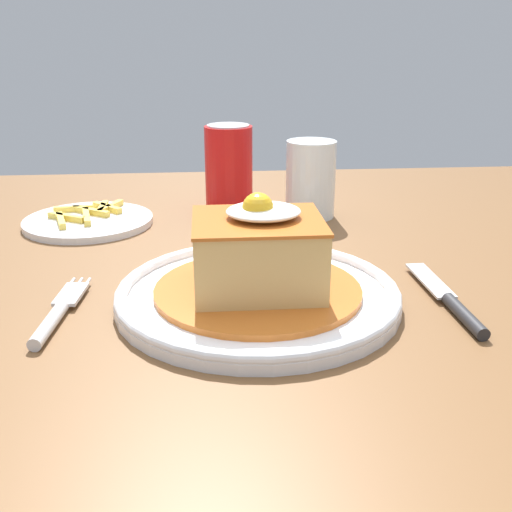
% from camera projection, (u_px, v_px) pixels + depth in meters
% --- Properties ---
extents(dining_table, '(1.39, 0.92, 0.76)m').
position_uv_depth(dining_table, '(253.00, 337.00, 0.73)').
color(dining_table, brown).
rests_on(dining_table, ground_plane).
extents(main_plate, '(0.27, 0.27, 0.02)m').
position_uv_depth(main_plate, '(258.00, 294.00, 0.58)').
color(main_plate, white).
rests_on(main_plate, dining_table).
extents(sandwich_meal, '(0.20, 0.20, 0.10)m').
position_uv_depth(sandwich_meal, '(258.00, 259.00, 0.57)').
color(sandwich_meal, '#B75B1E').
rests_on(sandwich_meal, main_plate).
extents(fork, '(0.03, 0.14, 0.01)m').
position_uv_depth(fork, '(57.00, 314.00, 0.54)').
color(fork, silver).
rests_on(fork, dining_table).
extents(knife, '(0.02, 0.17, 0.01)m').
position_uv_depth(knife, '(454.00, 305.00, 0.56)').
color(knife, '#262628').
rests_on(knife, dining_table).
extents(soda_can, '(0.07, 0.07, 0.12)m').
position_uv_depth(soda_can, '(229.00, 170.00, 0.85)').
color(soda_can, red).
rests_on(soda_can, dining_table).
extents(drinking_glass, '(0.07, 0.07, 0.10)m').
position_uv_depth(drinking_glass, '(310.00, 184.00, 0.84)').
color(drinking_glass, '#3F2314').
rests_on(drinking_glass, dining_table).
extents(side_plate_fries, '(0.17, 0.17, 0.02)m').
position_uv_depth(side_plate_fries, '(88.00, 220.00, 0.81)').
color(side_plate_fries, white).
rests_on(side_plate_fries, dining_table).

